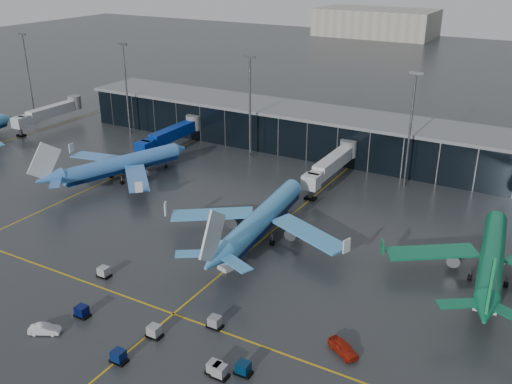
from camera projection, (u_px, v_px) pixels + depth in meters
The scene contains 12 objects.
ground at pixel (180, 253), 99.20m from camera, with size 600.00×600.00×0.00m, color #282B2D.
terminal_pier at pixel (324, 132), 146.64m from camera, with size 142.00×17.00×10.70m.
jet_bridges at pixel (170, 135), 147.74m from camera, with size 94.00×27.50×7.20m.
flood_masts at pixel (325, 114), 131.49m from camera, with size 203.00×0.50×25.50m.
taxi_lines at pixel (260, 242), 103.12m from camera, with size 220.00×120.00×0.02m.
airliner_arkefly at pixel (122, 155), 129.04m from camera, with size 34.02×38.75×11.91m, color #4181D7, non-canonical shape.
airliner_klm_near at pixel (262, 206), 102.23m from camera, with size 36.06×41.07×12.62m, color #449BDF, non-canonical shape.
airliner_aer_lingus at pixel (494, 244), 89.54m from camera, with size 34.42×39.20×12.05m, color #0C6B45, non-canonical shape.
baggage_carts at pixel (165, 335), 76.86m from camera, with size 33.56×16.05×1.70m.
mobile_airstair at pixel (229, 264), 94.33m from camera, with size 3.01×3.69×3.45m.
service_van_red at pixel (343, 348), 74.33m from camera, with size 1.95×4.84×1.65m, color #A01D0C.
service_van_white at pixel (45, 329), 78.16m from camera, with size 1.49×4.29×1.41m, color silver.
Camera 1 is at (54.68, -69.11, 48.62)m, focal length 40.00 mm.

